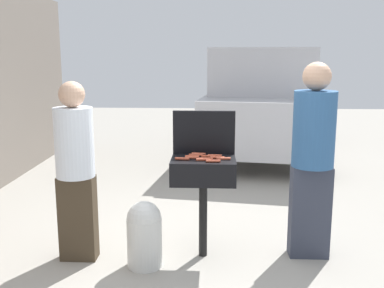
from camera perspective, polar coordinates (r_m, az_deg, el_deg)
name	(u,v)px	position (r m, az deg, el deg)	size (l,w,h in m)	color
ground_plane	(205,254)	(4.56, 1.58, -13.64)	(24.00, 24.00, 0.00)	#9E998E
bbq_grill	(203,174)	(4.25, 1.43, -3.77)	(0.60, 0.44, 0.96)	black
grill_lid_open	(204,132)	(4.39, 1.51, 1.47)	(0.60, 0.05, 0.42)	black
hot_dog_0	(192,157)	(4.24, 0.02, -1.58)	(0.03, 0.03, 0.13)	#AD4228
hot_dog_1	(192,158)	(4.20, -0.01, -1.72)	(0.03, 0.03, 0.13)	#B74C33
hot_dog_2	(196,155)	(4.31, 0.49, -1.38)	(0.03, 0.03, 0.13)	#B74C33
hot_dog_3	(203,160)	(4.12, 1.44, -1.97)	(0.03, 0.03, 0.13)	#B74C33
hot_dog_4	(208,156)	(4.25, 2.06, -1.57)	(0.03, 0.03, 0.13)	#AD4228
hot_dog_5	(199,154)	(4.35, 0.85, -1.26)	(0.03, 0.03, 0.13)	#B74C33
hot_dog_6	(213,161)	(4.07, 2.68, -2.15)	(0.03, 0.03, 0.13)	#B74C33
hot_dog_7	(215,156)	(4.28, 2.90, -1.48)	(0.03, 0.03, 0.13)	#B74C33
hot_dog_8	(206,159)	(4.15, 1.75, -1.87)	(0.03, 0.03, 0.13)	#B74C33
hot_dog_9	(223,159)	(4.17, 3.97, -1.84)	(0.03, 0.03, 0.13)	#C6593D
hot_dog_10	(182,159)	(4.16, -1.25, -1.86)	(0.03, 0.03, 0.13)	#B74C33
hot_dog_11	(217,158)	(4.21, 3.21, -1.71)	(0.03, 0.03, 0.13)	#B74C33
propane_tank	(144,233)	(4.22, -6.01, -11.05)	(0.32, 0.32, 0.62)	silver
person_left	(75,165)	(4.30, -14.45, -2.62)	(0.35, 0.35, 1.68)	#3F3323
person_right	(313,154)	(4.36, 14.94, -1.25)	(0.39, 0.39, 1.85)	#333847
parked_minivan	(264,101)	(8.83, 9.05, 5.34)	(2.55, 4.63, 2.02)	#B7B7BC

